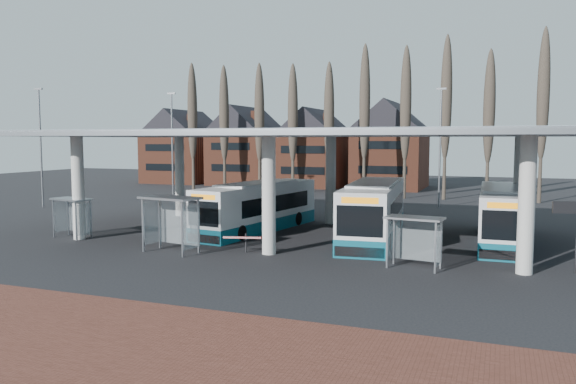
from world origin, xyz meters
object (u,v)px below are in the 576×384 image
at_px(bus_1, 259,208).
at_px(shelter_1, 172,212).
at_px(bus_3, 503,216).
at_px(shelter_2, 415,231).
at_px(bus_2, 374,211).
at_px(shelter_0, 74,209).

distance_m(bus_1, shelter_1, 8.08).
xyz_separation_m(bus_3, shelter_2, (-3.72, -8.47, 0.21)).
xyz_separation_m(bus_2, shelter_1, (-8.89, -7.73, 0.51)).
bearing_deg(bus_3, shelter_0, -163.52).
bearing_deg(bus_2, bus_1, 172.90).
distance_m(bus_3, shelter_1, 18.43).
xyz_separation_m(bus_2, bus_3, (7.07, 1.47, -0.10)).
distance_m(bus_1, shelter_2, 13.07).
bearing_deg(bus_3, shelter_2, -114.76).
bearing_deg(shelter_2, bus_1, 154.01).
relative_size(bus_1, shelter_0, 4.17).
relative_size(bus_1, bus_3, 1.00).
distance_m(bus_3, shelter_2, 9.26).
bearing_deg(bus_3, bus_2, -169.31).
xyz_separation_m(bus_3, shelter_1, (-15.96, -9.20, 0.61)).
bearing_deg(shelter_2, shelter_0, -175.13).
relative_size(shelter_0, shelter_2, 1.03).
relative_size(shelter_1, shelter_2, 1.24).
bearing_deg(bus_2, shelter_0, -165.58).
relative_size(bus_1, shelter_1, 3.44).
height_order(bus_2, shelter_1, bus_2).
height_order(bus_3, shelter_2, bus_3).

